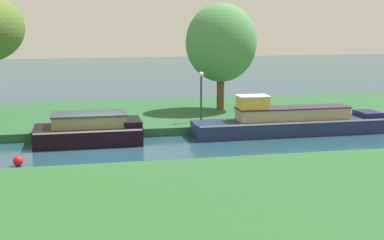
{
  "coord_description": "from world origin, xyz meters",
  "views": [
    {
      "loc": [
        -1.11,
        -23.52,
        5.48
      ],
      "look_at": [
        4.22,
        1.2,
        0.9
      ],
      "focal_mm": 51.45,
      "sensor_mm": 36.0,
      "label": 1
    }
  ],
  "objects": [
    {
      "name": "ground_plane",
      "position": [
        0.0,
        0.0,
        0.0
      ],
      "size": [
        120.0,
        120.0,
        0.0
      ],
      "primitive_type": "plane",
      "color": "#1E3F4F"
    },
    {
      "name": "channel_buoy",
      "position": [
        -3.31,
        -2.17,
        0.19
      ],
      "size": [
        0.39,
        0.39,
        0.39
      ],
      "primitive_type": "sphere",
      "color": "red",
      "rests_on": "ground_plane"
    },
    {
      "name": "riverbank_near",
      "position": [
        0.0,
        -9.0,
        0.2
      ],
      "size": [
        72.0,
        10.0,
        0.4
      ],
      "primitive_type": "cube",
      "color": "#275A2B",
      "rests_on": "ground_plane"
    },
    {
      "name": "mooring_post_near",
      "position": [
        -0.33,
        2.71,
        0.8
      ],
      "size": [
        0.2,
        0.2,
        0.8
      ],
      "primitive_type": "cylinder",
      "color": "#422E2F",
      "rests_on": "riverbank_far"
    },
    {
      "name": "willow_tree_centre",
      "position": [
        7.15,
        6.9,
        4.23
      ],
      "size": [
        4.08,
        3.63,
        6.07
      ],
      "color": "brown",
      "rests_on": "riverbank_far"
    },
    {
      "name": "navy_barge",
      "position": [
        9.05,
        1.2,
        0.63
      ],
      "size": [
        9.45,
        1.66,
        1.97
      ],
      "color": "navy",
      "rests_on": "ground_plane"
    },
    {
      "name": "black_narrowboat",
      "position": [
        -0.5,
        1.2,
        0.62
      ],
      "size": [
        4.75,
        2.33,
        1.4
      ],
      "color": "black",
      "rests_on": "ground_plane"
    },
    {
      "name": "riverbank_far",
      "position": [
        0.0,
        7.0,
        0.2
      ],
      "size": [
        72.0,
        10.0,
        0.4
      ],
      "primitive_type": "cube",
      "color": "#265730",
      "rests_on": "ground_plane"
    },
    {
      "name": "lamp_post",
      "position": [
        5.16,
        3.32,
        2.03
      ],
      "size": [
        0.24,
        0.24,
        2.55
      ],
      "color": "#333338",
      "rests_on": "riverbank_far"
    }
  ]
}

